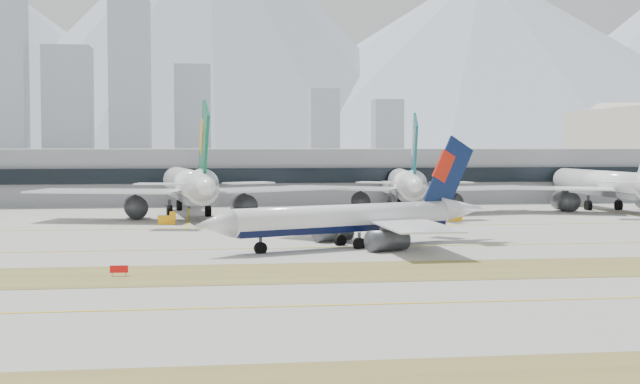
{
  "coord_description": "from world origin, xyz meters",
  "views": [
    {
      "loc": [
        -21.75,
        -142.2,
        15.97
      ],
      "look_at": [
        0.25,
        18.0,
        7.5
      ],
      "focal_mm": 50.0,
      "sensor_mm": 36.0,
      "label": 1
    }
  ],
  "objects": [
    {
      "name": "mountain_ridge",
      "position": [
        33.0,
        1404.14,
        181.85
      ],
      "size": [
        2830.0,
        1120.0,
        470.0
      ],
      "color": "#9EA8B7",
      "rests_on": "ground"
    },
    {
      "name": "widebody_china_air",
      "position": [
        77.65,
        64.73,
        6.17
      ],
      "size": [
        65.13,
        63.42,
        23.2
      ],
      "rotation": [
        0.0,
        0.0,
        1.57
      ],
      "color": "white",
      "rests_on": "ground"
    },
    {
      "name": "gse_b",
      "position": [
        -27.92,
        39.81,
        1.05
      ],
      "size": [
        3.55,
        2.0,
        2.6
      ],
      "color": "#FFA90D",
      "rests_on": "ground"
    },
    {
      "name": "widebody_eva",
      "position": [
        -23.67,
        57.69,
        6.69
      ],
      "size": [
        70.1,
        69.09,
        25.18
      ],
      "rotation": [
        0.0,
        0.0,
        1.7
      ],
      "color": "white",
      "rests_on": "ground"
    },
    {
      "name": "gse_c",
      "position": [
        31.79,
        39.63,
        1.05
      ],
      "size": [
        3.55,
        2.0,
        2.6
      ],
      "color": "#FFA90D",
      "rests_on": "ground"
    },
    {
      "name": "hold_sign_left",
      "position": [
        -31.39,
        -32.0,
        0.88
      ],
      "size": [
        2.2,
        0.15,
        1.35
      ],
      "color": "red",
      "rests_on": "ground"
    },
    {
      "name": "terminal",
      "position": [
        0.0,
        114.84,
        7.5
      ],
      "size": [
        280.0,
        43.1,
        15.0
      ],
      "color": "gray",
      "rests_on": "ground"
    },
    {
      "name": "apron_markings",
      "position": [
        0.0,
        -53.95,
        0.02
      ],
      "size": [
        360.0,
        122.22,
        0.06
      ],
      "color": "brown",
      "rests_on": "ground"
    },
    {
      "name": "city_skyline",
      "position": [
        -106.76,
        453.42,
        49.8
      ],
      "size": [
        342.0,
        49.8,
        140.0
      ],
      "color": "#9AA4AF",
      "rests_on": "ground"
    },
    {
      "name": "taxiing_airliner",
      "position": [
        2.63,
        -4.47,
        4.31
      ],
      "size": [
        50.4,
        42.69,
        17.86
      ],
      "rotation": [
        0.0,
        0.0,
        3.55
      ],
      "color": "white",
      "rests_on": "ground"
    },
    {
      "name": "widebody_cathay",
      "position": [
        28.37,
        69.08,
        6.2
      ],
      "size": [
        64.72,
        63.97,
        23.34
      ],
      "rotation": [
        0.0,
        0.0,
        1.42
      ],
      "color": "white",
      "rests_on": "ground"
    },
    {
      "name": "ground",
      "position": [
        0.0,
        0.0,
        0.0
      ],
      "size": [
        3000.0,
        3000.0,
        0.0
      ],
      "primitive_type": "plane",
      "color": "gray",
      "rests_on": "ground"
    }
  ]
}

